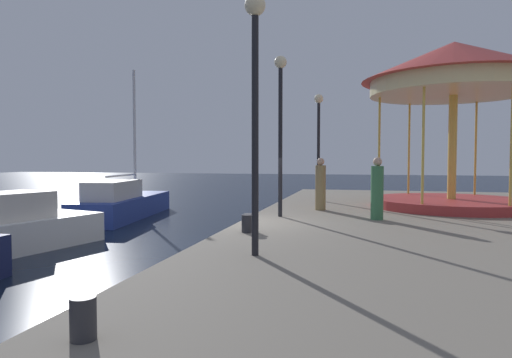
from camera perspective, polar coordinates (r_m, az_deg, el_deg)
name	(u,v)px	position (r m, az deg, el deg)	size (l,w,h in m)	color
ground_plane	(239,251)	(11.96, -2.15, -9.31)	(120.00, 120.00, 0.00)	black
quay_dock	(502,248)	(11.88, 29.17, -7.75)	(12.72, 25.90, 0.80)	gray
sailboat_blue	(123,203)	(19.29, -16.82, -3.00)	(2.82, 6.93, 6.42)	navy
motorboat_white	(18,227)	(13.83, -28.33, -5.51)	(3.02, 4.46, 1.58)	white
carousel	(454,84)	(16.70, 24.13, 11.12)	(6.12, 6.12, 5.62)	#B23333
lamp_post_near_edge	(255,79)	(7.71, -0.12, 12.74)	(0.36, 0.36, 4.45)	black
lamp_post_mid_promenade	(280,108)	(12.85, 3.17, 9.10)	(0.36, 0.36, 4.61)	black
lamp_post_far_end	(319,128)	(17.86, 8.07, 6.55)	(0.36, 0.36, 4.24)	black
bollard_center	(83,318)	(4.56, -21.39, -16.39)	(0.24, 0.24, 0.40)	#2D2D33
bollard_south	(249,222)	(10.29, -0.97, -5.60)	(0.24, 0.24, 0.40)	#2D2D33
bollard_north	(247,224)	(10.08, -1.19, -5.77)	(0.24, 0.24, 0.40)	#2D2D33
person_by_the_water	(321,186)	(14.57, 8.32, -0.86)	(0.34, 0.34, 1.70)	#937A4C
person_far_corner	(377,191)	(12.57, 15.35, -1.45)	(0.34, 0.34, 1.71)	#387247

